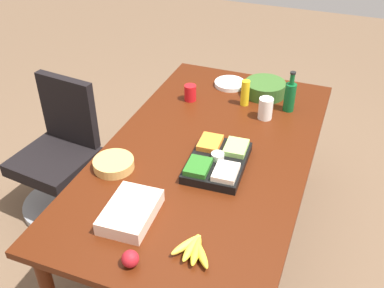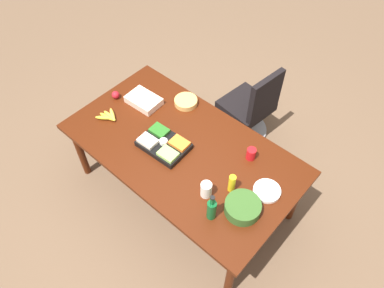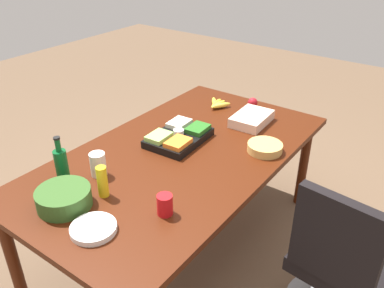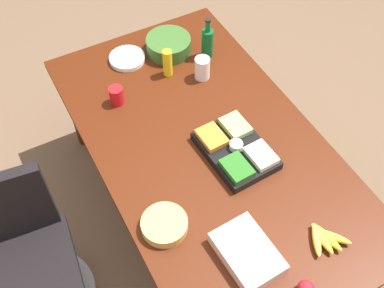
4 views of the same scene
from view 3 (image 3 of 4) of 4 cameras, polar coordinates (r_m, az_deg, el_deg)
ground_plane at (r=2.98m, az=-1.61°, el=-13.85°), size 10.00×10.00×0.00m
conference_table at (r=2.56m, az=-1.82°, el=-2.63°), size 2.08×1.16×0.75m
office_chair at (r=2.41m, az=20.11°, el=-16.94°), size 0.56×0.56×0.95m
red_solo_cup at (r=2.01m, az=-3.88°, el=-8.61°), size 0.09×0.09×0.11m
wine_bottle at (r=2.33m, az=-18.07°, el=-2.74°), size 0.08×0.08×0.27m
salad_bowl at (r=2.16m, az=-17.75°, el=-7.32°), size 0.33×0.33×0.10m
sheet_cake at (r=2.92m, az=8.48°, el=3.58°), size 0.33×0.24×0.07m
veggie_tray at (r=2.65m, az=-1.90°, el=1.10°), size 0.44×0.32×0.09m
banana_bunch at (r=3.16m, az=3.65°, el=5.74°), size 0.19×0.20×0.04m
chip_bowl at (r=2.57m, az=10.31°, el=-0.49°), size 0.28×0.28×0.05m
paper_plate_stack at (r=1.98m, az=-13.82°, el=-11.60°), size 0.28×0.28×0.03m
mayo_jar at (r=2.34m, az=-13.20°, el=-2.84°), size 0.09×0.09×0.14m
mustard_bottle at (r=2.16m, az=-12.61°, el=-5.23°), size 0.07×0.07×0.18m
apple_red at (r=3.18m, az=8.62°, el=5.85°), size 0.08×0.08×0.08m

